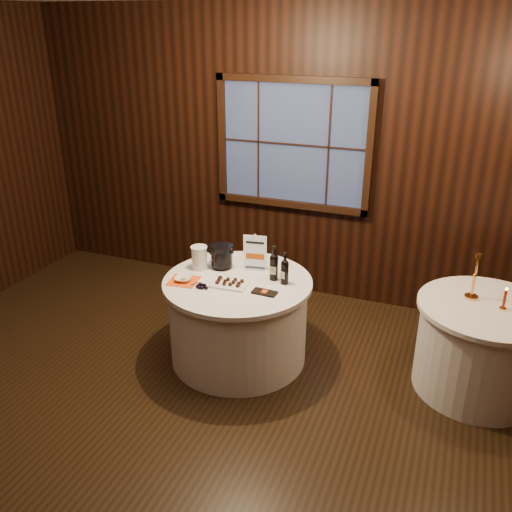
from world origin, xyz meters
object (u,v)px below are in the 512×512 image
at_px(side_table, 481,348).
at_px(sign_stand, 255,257).
at_px(red_candle, 504,301).
at_px(port_bottle_left, 274,265).
at_px(cracker_bowl, 183,279).
at_px(main_table, 238,319).
at_px(port_bottle_right, 285,270).
at_px(chocolate_box, 264,292).
at_px(ice_bucket, 222,256).
at_px(chocolate_plate, 229,283).
at_px(brass_candlestick, 474,282).
at_px(grape_bunch, 202,286).
at_px(glass_pitcher, 200,258).

distance_m(side_table, sign_stand, 2.01).
bearing_deg(red_candle, port_bottle_left, -175.19).
distance_m(cracker_bowl, red_candle, 2.56).
relative_size(main_table, port_bottle_right, 4.54).
bearing_deg(cracker_bowl, port_bottle_left, 24.03).
xyz_separation_m(main_table, chocolate_box, (0.30, -0.14, 0.39)).
bearing_deg(side_table, chocolate_box, -165.43).
height_order(sign_stand, port_bottle_left, sign_stand).
height_order(port_bottle_left, cracker_bowl, port_bottle_left).
bearing_deg(chocolate_box, ice_bucket, 150.65).
relative_size(side_table, sign_stand, 3.23).
xyz_separation_m(sign_stand, chocolate_plate, (-0.08, -0.38, -0.10)).
height_order(port_bottle_right, red_candle, port_bottle_right).
bearing_deg(cracker_bowl, brass_candlestick, 14.08).
distance_m(ice_bucket, chocolate_box, 0.64).
bearing_deg(port_bottle_left, side_table, -0.14).
xyz_separation_m(ice_bucket, red_candle, (2.33, 0.09, -0.04)).
relative_size(ice_bucket, grape_bunch, 1.18).
bearing_deg(chocolate_plate, side_table, 11.41).
distance_m(chocolate_plate, red_candle, 2.16).
bearing_deg(glass_pitcher, main_table, -27.58).
bearing_deg(glass_pitcher, chocolate_box, -32.98).
bearing_deg(ice_bucket, chocolate_box, -31.79).
height_order(main_table, port_bottle_left, port_bottle_left).
relative_size(main_table, glass_pitcher, 6.04).
xyz_separation_m(side_table, cracker_bowl, (-2.42, -0.48, 0.40)).
xyz_separation_m(ice_bucket, glass_pitcher, (-0.17, -0.09, -0.00)).
relative_size(side_table, brass_candlestick, 2.82).
distance_m(side_table, grape_bunch, 2.32).
bearing_deg(chocolate_plate, cracker_bowl, -169.35).
xyz_separation_m(main_table, red_candle, (2.10, 0.28, 0.46)).
height_order(port_bottle_right, grape_bunch, port_bottle_right).
bearing_deg(main_table, cracker_bowl, -156.49).
relative_size(main_table, cracker_bowl, 9.06).
height_order(glass_pitcher, brass_candlestick, brass_candlestick).
bearing_deg(grape_bunch, main_table, 47.83).
xyz_separation_m(port_bottle_right, grape_bunch, (-0.61, -0.33, -0.10)).
bearing_deg(main_table, side_table, 8.53).
relative_size(sign_stand, glass_pitcher, 1.58).
xyz_separation_m(brass_candlestick, red_candle, (0.23, -0.11, -0.06)).
distance_m(port_bottle_right, cracker_bowl, 0.86).
xyz_separation_m(side_table, grape_bunch, (-2.22, -0.54, 0.40)).
height_order(sign_stand, ice_bucket, sign_stand).
xyz_separation_m(port_bottle_left, cracker_bowl, (-0.70, -0.31, -0.11)).
distance_m(chocolate_box, glass_pitcher, 0.75).
distance_m(grape_bunch, brass_candlestick, 2.18).
height_order(main_table, grape_bunch, grape_bunch).
height_order(glass_pitcher, red_candle, glass_pitcher).
xyz_separation_m(side_table, chocolate_plate, (-2.03, -0.41, 0.40)).
height_order(ice_bucket, grape_bunch, ice_bucket).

